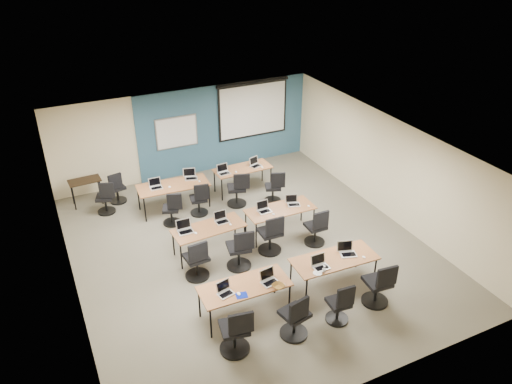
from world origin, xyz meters
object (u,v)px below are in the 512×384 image
task_chair_3 (379,287)px  training_table_mid_right (280,210)px  task_chair_10 (238,192)px  training_table_front_right (334,260)px  task_chair_8 (172,211)px  training_table_back_right (243,170)px  laptop_8 (156,185)px  task_chair_6 (271,237)px  laptop_2 (320,264)px  laptop_5 (221,219)px  spare_chair_b (106,200)px  projector_screen (253,106)px  whiteboard (177,132)px  training_table_back_left (173,186)px  laptop_6 (264,209)px  laptop_4 (185,229)px  laptop_3 (347,251)px  laptop_7 (293,202)px  task_chair_2 (340,306)px  task_chair_11 (274,189)px  laptop_11 (255,164)px  task_chair_7 (316,230)px  training_table_front_left (245,287)px  spare_chair_a (117,190)px  laptop_1 (269,279)px  laptop_0 (225,291)px  task_chair_4 (197,262)px  task_chair_0 (236,334)px  laptop_10 (223,171)px  laptop_9 (190,176)px  task_chair_5 (240,252)px  task_chair_1 (295,319)px  utility_table (85,183)px  training_table_mid_left (209,229)px

task_chair_3 → training_table_mid_right: bearing=106.3°
task_chair_10 → training_table_front_right: bearing=-65.8°
task_chair_3 → task_chair_8: 5.59m
training_table_back_right → laptop_8: size_ratio=5.11×
task_chair_6 → training_table_back_right: bearing=79.9°
task_chair_8 → laptop_2: bearing=-43.1°
laptop_5 → spare_chair_b: size_ratio=0.33×
projector_screen → spare_chair_b: bearing=-165.8°
whiteboard → training_table_back_left: 2.11m
laptop_5 → laptop_6: size_ratio=0.98×
laptop_4 → laptop_3: bearing=-38.6°
training_table_back_right → laptop_7: bearing=-84.6°
task_chair_2 → task_chair_11: task_chair_11 is taller
whiteboard → laptop_11: 2.55m
laptop_4 → task_chair_7: bearing=-15.0°
training_table_front_left → spare_chair_a: 5.81m
spare_chair_b → laptop_1: bearing=-47.9°
laptop_0 → spare_chair_a: 5.77m
task_chair_8 → task_chair_4: bearing=-73.0°
task_chair_2 → laptop_6: size_ratio=2.95×
task_chair_0 → task_chair_11: size_ratio=1.09×
training_table_back_left → laptop_10: (1.50, 0.07, 0.10)m
laptop_7 → laptop_9: laptop_9 is taller
laptop_2 → spare_chair_b: bearing=122.7°
task_chair_5 → task_chair_8: bearing=119.3°
task_chair_4 → task_chair_1: bearing=-71.1°
laptop_2 → laptop_8: laptop_2 is taller
utility_table → laptop_5: bearing=-56.6°
whiteboard → laptop_9: whiteboard is taller
training_table_mid_left → laptop_1: 2.39m
task_chair_1 → training_table_mid_left: bearing=87.2°
laptop_3 → training_table_back_left: bearing=134.7°
task_chair_7 → laptop_11: bearing=92.8°
training_table_mid_right → task_chair_2: size_ratio=1.82×
laptop_0 → laptop_4: (-0.00, 2.39, 0.01)m
task_chair_6 → laptop_9: size_ratio=3.03×
training_table_front_left → laptop_11: laptop_11 is taller
task_chair_0 → laptop_7: bearing=56.8°
laptop_2 → laptop_0: bearing=177.9°
task_chair_1 → task_chair_6: (0.84, 2.65, 0.01)m
task_chair_3 → laptop_9: size_ratio=3.02×
task_chair_7 → task_chair_4: bearing=-179.0°
task_chair_2 → task_chair_6: size_ratio=0.91×
laptop_4 → laptop_6: laptop_4 is taller
task_chair_6 → spare_chair_b: bearing=134.0°
laptop_5 → task_chair_11: bearing=31.0°
task_chair_3 → laptop_4: bearing=138.8°
training_table_back_left → training_table_back_right: (2.12, 0.13, -0.01)m
training_table_mid_right → laptop_0: 3.38m
whiteboard → laptop_6: (0.86, -4.10, -0.66)m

